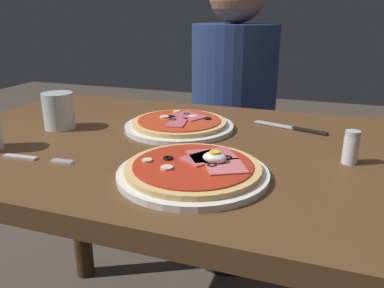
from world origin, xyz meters
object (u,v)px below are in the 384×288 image
at_px(knife, 295,128).
at_px(diner_person, 232,135).
at_px(fork, 32,158).
at_px(salt_shaker, 351,147).
at_px(water_glass_far, 60,113).
at_px(dining_table, 185,189).
at_px(pizza_across_left, 179,124).
at_px(pizza_foreground, 194,170).

bearing_deg(knife, diner_person, 121.10).
xyz_separation_m(fork, salt_shaker, (0.61, 0.19, 0.03)).
height_order(fork, diner_person, diner_person).
xyz_separation_m(water_glass_far, salt_shaker, (0.70, -0.02, -0.01)).
bearing_deg(dining_table, knife, 39.07).
bearing_deg(pizza_across_left, water_glass_far, -162.99).
relative_size(salt_shaker, diner_person, 0.06).
bearing_deg(dining_table, pizza_foreground, -64.54).
distance_m(pizza_foreground, pizza_across_left, 0.30).
bearing_deg(salt_shaker, pizza_foreground, -148.59).
relative_size(water_glass_far, knife, 0.48).
xyz_separation_m(fork, knife, (0.48, 0.40, 0.00)).
bearing_deg(pizza_foreground, knife, 68.21).
xyz_separation_m(dining_table, pizza_across_left, (-0.05, 0.09, 0.13)).
bearing_deg(knife, pizza_across_left, -161.71).
distance_m(pizza_foreground, water_glass_far, 0.47).
relative_size(pizza_foreground, pizza_across_left, 1.00).
bearing_deg(diner_person, fork, 75.35).
bearing_deg(knife, water_glass_far, -162.36).
xyz_separation_m(pizza_foreground, fork, (-0.34, -0.03, -0.01)).
distance_m(dining_table, pizza_foreground, 0.24).
relative_size(pizza_foreground, fork, 1.75).
bearing_deg(pizza_across_left, salt_shaker, -15.06).
distance_m(pizza_across_left, salt_shaker, 0.42).
bearing_deg(dining_table, fork, -140.63).
xyz_separation_m(pizza_foreground, knife, (0.15, 0.37, -0.01)).
xyz_separation_m(pizza_foreground, salt_shaker, (0.27, 0.16, 0.02)).
bearing_deg(dining_table, water_glass_far, 179.17).
height_order(dining_table, fork, fork).
distance_m(dining_table, fork, 0.35).
distance_m(dining_table, water_glass_far, 0.38).
xyz_separation_m(pizza_foreground, water_glass_far, (-0.43, 0.18, 0.03)).
bearing_deg(pizza_across_left, dining_table, -62.47).
height_order(dining_table, pizza_foreground, pizza_foreground).
relative_size(knife, salt_shaker, 2.86).
bearing_deg(knife, pizza_foreground, -111.79).
bearing_deg(pizza_across_left, diner_person, 88.41).
distance_m(dining_table, diner_person, 0.63).
xyz_separation_m(dining_table, water_glass_far, (-0.34, 0.00, 0.16)).
height_order(knife, diner_person, diner_person).
height_order(pizza_foreground, salt_shaker, salt_shaker).
distance_m(knife, diner_person, 0.54).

